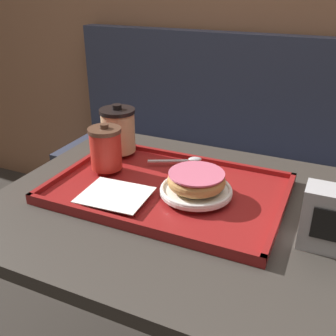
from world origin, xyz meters
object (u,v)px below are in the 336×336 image
at_px(spoon, 187,160).
at_px(donut_chocolate_glazed, 196,180).
at_px(coffee_cup_rear, 118,130).
at_px(coffee_cup_front, 106,148).
at_px(napkin_dispenser, 330,220).

bearing_deg(spoon, donut_chocolate_glazed, -87.66).
bearing_deg(donut_chocolate_glazed, coffee_cup_rear, 154.02).
bearing_deg(coffee_cup_front, napkin_dispenser, -8.77).
bearing_deg(coffee_cup_rear, spoon, 2.97).
xyz_separation_m(donut_chocolate_glazed, spoon, (-0.08, 0.15, -0.03)).
height_order(spoon, napkin_dispenser, napkin_dispenser).
distance_m(coffee_cup_front, spoon, 0.21).
distance_m(donut_chocolate_glazed, napkin_dispenser, 0.28).
xyz_separation_m(coffee_cup_front, napkin_dispenser, (0.53, -0.08, -0.02)).
bearing_deg(donut_chocolate_glazed, spoon, 118.54).
xyz_separation_m(coffee_cup_front, coffee_cup_rear, (-0.03, 0.11, 0.01)).
relative_size(coffee_cup_rear, spoon, 0.98).
bearing_deg(napkin_dispenser, donut_chocolate_glazed, 169.16).
distance_m(spoon, napkin_dispenser, 0.41).
xyz_separation_m(coffee_cup_rear, napkin_dispenser, (0.56, -0.19, -0.02)).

